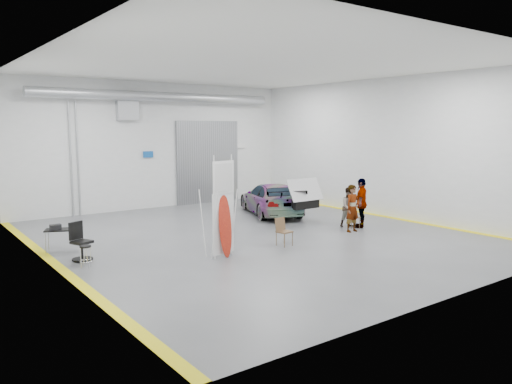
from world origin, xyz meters
TOP-DOWN VIEW (x-y plane):
  - ground at (0.00, 0.00)m, footprint 16.00×16.00m
  - room_shell at (0.24, 2.22)m, footprint 14.02×16.18m
  - sedan_car at (3.21, 3.15)m, footprint 3.58×5.19m
  - person_a at (3.33, -1.61)m, footprint 0.65×0.43m
  - person_b at (3.89, -0.93)m, footprint 0.89×0.77m
  - person_c at (4.19, -1.26)m, footprint 1.18×1.03m
  - surfboard_display at (-2.58, -1.89)m, footprint 0.86×0.36m
  - folding_chair_near at (-0.15, -1.82)m, footprint 0.48×0.50m
  - folding_chair_far at (3.88, -1.16)m, footprint 0.51×0.54m
  - shop_stool at (-6.27, -0.59)m, footprint 0.33×0.33m
  - work_table at (-6.24, 1.81)m, footprint 1.24×0.96m
  - office_chair at (-6.10, 0.35)m, footprint 0.64×0.68m
  - trunk_lid at (3.21, 1.00)m, footprint 1.63×0.99m

SIDE VIEW (x-z plane):
  - ground at x=0.00m, z-range 0.00..0.00m
  - folding_chair_far at x=3.88m, z-range -0.16..0.68m
  - folding_chair_near at x=-0.15m, z-range -0.17..0.75m
  - shop_stool at x=-6.27m, z-range 0.00..0.64m
  - office_chair at x=-6.10m, z-range -0.07..1.05m
  - sedan_car at x=3.21m, z-range 0.00..1.39m
  - work_table at x=-6.24m, z-range 0.25..1.15m
  - person_b at x=3.89m, z-range 0.00..1.57m
  - person_a at x=3.33m, z-range 0.00..1.77m
  - person_c at x=4.19m, z-range 0.00..1.94m
  - surfboard_display at x=-2.58m, z-range -0.29..2.79m
  - trunk_lid at x=3.21m, z-range 1.39..1.43m
  - room_shell at x=0.24m, z-range 1.07..7.08m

